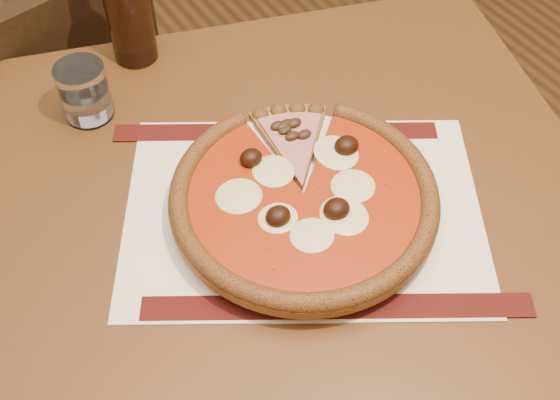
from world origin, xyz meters
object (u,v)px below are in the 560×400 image
object	(u,v)px
chair_far	(56,134)
pizza	(304,196)
plate	(303,206)
table	(288,274)
water_glass	(84,92)
bottle	(128,8)

from	to	relation	value
chair_far	pizza	bearing A→B (deg)	95.09
plate	chair_far	bearing A→B (deg)	105.29
table	plate	world-z (taller)	plate
water_glass	table	bearing A→B (deg)	-68.00
bottle	water_glass	bearing A→B (deg)	-143.58
pizza	bottle	size ratio (longest dim) A/B	1.50
chair_far	water_glass	size ratio (longest dim) A/B	10.17
chair_far	pizza	world-z (taller)	pizza
table	pizza	size ratio (longest dim) A/B	3.17
chair_far	bottle	distance (m)	0.45
chair_far	water_glass	bearing A→B (deg)	82.04
plate	bottle	xyz separation A→B (m)	(-0.05, 0.37, 0.07)
water_glass	bottle	bearing A→B (deg)	36.42
pizza	bottle	world-z (taller)	bottle
chair_far	bottle	bearing A→B (deg)	107.73
table	plate	bearing A→B (deg)	20.79
pizza	water_glass	size ratio (longest dim) A/B	4.00
table	water_glass	xyz separation A→B (m)	(-0.12, 0.31, 0.14)
chair_far	table	bearing A→B (deg)	92.43
plate	water_glass	bearing A→B (deg)	117.00
table	bottle	world-z (taller)	bottle
chair_far	pizza	xyz separation A→B (m)	(0.16, -0.59, 0.32)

